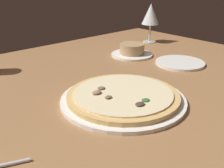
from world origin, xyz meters
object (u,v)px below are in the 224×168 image
at_px(pizza_main, 123,97).
at_px(ramekin_on_saucer, 132,51).
at_px(side_plate, 180,63).
at_px(wine_glass_near, 151,15).

height_order(pizza_main, ramekin_on_saucer, ramekin_on_saucer).
bearing_deg(ramekin_on_saucer, side_plate, -74.73).
height_order(wine_glass_near, side_plate, wine_glass_near).
relative_size(ramekin_on_saucer, wine_glass_near, 0.92).
distance_m(ramekin_on_saucer, side_plate, 0.20).
xyz_separation_m(pizza_main, side_plate, (0.38, 0.08, -0.01)).
bearing_deg(pizza_main, side_plate, 12.50).
height_order(pizza_main, side_plate, pizza_main).
xyz_separation_m(pizza_main, wine_glass_near, (0.55, 0.38, 0.12)).
distance_m(pizza_main, side_plate, 0.39).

